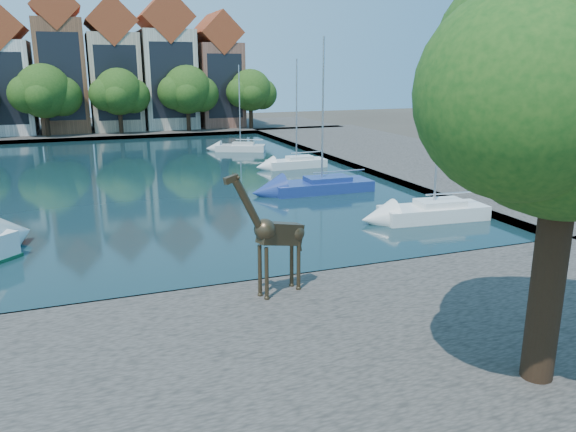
# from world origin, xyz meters

# --- Properties ---
(ground) EXTENTS (160.00, 160.00, 0.00)m
(ground) POSITION_xyz_m (0.00, 0.00, 0.00)
(ground) COLOR #38332B
(ground) RESTS_ON ground
(water_basin) EXTENTS (38.00, 50.00, 0.08)m
(water_basin) POSITION_xyz_m (0.00, 24.00, 0.04)
(water_basin) COLOR black
(water_basin) RESTS_ON ground
(near_quay) EXTENTS (50.00, 14.00, 0.50)m
(near_quay) POSITION_xyz_m (0.00, -7.00, 0.25)
(near_quay) COLOR #524D47
(near_quay) RESTS_ON ground
(far_quay) EXTENTS (60.00, 16.00, 0.50)m
(far_quay) POSITION_xyz_m (0.00, 56.00, 0.25)
(far_quay) COLOR #524D47
(far_quay) RESTS_ON ground
(right_quay) EXTENTS (14.00, 52.00, 0.50)m
(right_quay) POSITION_xyz_m (25.00, 24.00, 0.25)
(right_quay) COLOR #524D47
(right_quay) RESTS_ON ground
(townhouse_west_inner) EXTENTS (6.43, 9.18, 15.15)m
(townhouse_west_inner) POSITION_xyz_m (-10.50, 55.99, 7.35)
(townhouse_west_inner) COLOR silver
(townhouse_west_inner) RESTS_ON far_quay
(townhouse_center) EXTENTS (5.44, 9.18, 16.93)m
(townhouse_center) POSITION_xyz_m (-4.00, 55.99, 8.36)
(townhouse_center) COLOR brown
(townhouse_center) RESTS_ON far_quay
(townhouse_east_inner) EXTENTS (5.94, 9.18, 15.79)m
(townhouse_east_inner) POSITION_xyz_m (2.00, 55.99, 7.73)
(townhouse_east_inner) COLOR #C2AA8A
(townhouse_east_inner) RESTS_ON far_quay
(townhouse_east_mid) EXTENTS (6.43, 9.18, 16.65)m
(townhouse_east_mid) POSITION_xyz_m (8.50, 55.99, 8.10)
(townhouse_east_mid) COLOR beige
(townhouse_east_mid) RESTS_ON far_quay
(townhouse_east_end) EXTENTS (5.44, 9.18, 14.43)m
(townhouse_east_end) POSITION_xyz_m (15.00, 55.99, 7.11)
(townhouse_east_end) COLOR brown
(townhouse_east_end) RESTS_ON far_quay
(far_tree_mid_west) EXTENTS (7.80, 6.00, 8.00)m
(far_tree_mid_west) POSITION_xyz_m (-5.89, 50.49, 5.29)
(far_tree_mid_west) COLOR #332114
(far_tree_mid_west) RESTS_ON far_quay
(far_tree_mid_east) EXTENTS (7.02, 5.40, 7.52)m
(far_tree_mid_east) POSITION_xyz_m (2.10, 50.49, 5.13)
(far_tree_mid_east) COLOR #332114
(far_tree_mid_east) RESTS_ON far_quay
(far_tree_east) EXTENTS (7.54, 5.80, 7.84)m
(far_tree_east) POSITION_xyz_m (10.11, 50.49, 5.24)
(far_tree_east) COLOR #332114
(far_tree_east) RESTS_ON far_quay
(far_tree_far_east) EXTENTS (6.76, 5.20, 7.36)m
(far_tree_far_east) POSITION_xyz_m (18.09, 50.49, 5.08)
(far_tree_far_east) COLOR #332114
(far_tree_far_east) RESTS_ON far_quay
(giraffe_statue) EXTENTS (3.02, 1.27, 4.42)m
(giraffe_statue) POSITION_xyz_m (3.03, -1.58, 2.67)
(giraffe_statue) COLOR #3C2F1E
(giraffe_statue) RESTS_ON near_quay
(sailboat_right_a) EXTENTS (6.00, 2.53, 10.00)m
(sailboat_right_a) POSITION_xyz_m (14.84, 6.10, 0.67)
(sailboat_right_a) COLOR white
(sailboat_right_a) RESTS_ON water_basin
(sailboat_right_b) EXTENTS (6.73, 2.40, 9.91)m
(sailboat_right_b) POSITION_xyz_m (12.00, 14.69, 0.61)
(sailboat_right_b) COLOR navy
(sailboat_right_b) RESTS_ON water_basin
(sailboat_right_c) EXTENTS (4.92, 1.84, 8.67)m
(sailboat_right_c) POSITION_xyz_m (13.78, 23.86, 0.59)
(sailboat_right_c) COLOR silver
(sailboat_right_c) RESTS_ON water_basin
(sailboat_right_d) EXTENTS (5.03, 3.48, 8.22)m
(sailboat_right_d) POSITION_xyz_m (12.00, 34.43, 0.55)
(sailboat_right_d) COLOR beige
(sailboat_right_d) RESTS_ON water_basin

